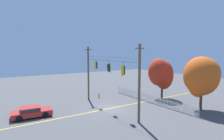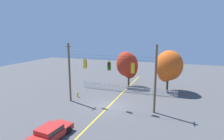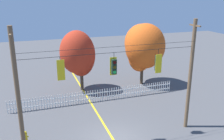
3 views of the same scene
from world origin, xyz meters
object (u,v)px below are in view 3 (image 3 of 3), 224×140
(autumn_maple_near_fence, at_px, (79,54))
(fire_hydrant, at_px, (26,136))
(traffic_signal_southbound_primary, at_px, (114,67))
(traffic_signal_eastbound_side, at_px, (158,63))
(traffic_signal_westbound_side, at_px, (61,70))
(autumn_maple_mid, at_px, (143,46))

(autumn_maple_near_fence, bearing_deg, fire_hydrant, -123.82)
(traffic_signal_southbound_primary, height_order, traffic_signal_eastbound_side, same)
(traffic_signal_eastbound_side, xyz_separation_m, fire_hydrant, (-8.59, 1.75, -4.73))
(traffic_signal_westbound_side, xyz_separation_m, autumn_maple_mid, (9.69, 9.32, -1.14))
(traffic_signal_southbound_primary, height_order, autumn_maple_mid, autumn_maple_mid)
(traffic_signal_westbound_side, xyz_separation_m, fire_hydrant, (-2.36, 1.75, -4.91))
(traffic_signal_eastbound_side, bearing_deg, fire_hydrant, 168.47)
(traffic_signal_westbound_side, relative_size, autumn_maple_mid, 0.21)
(autumn_maple_near_fence, height_order, fire_hydrant, autumn_maple_near_fence)
(traffic_signal_southbound_primary, height_order, fire_hydrant, traffic_signal_southbound_primary)
(traffic_signal_eastbound_side, bearing_deg, traffic_signal_southbound_primary, 179.64)
(traffic_signal_westbound_side, bearing_deg, fire_hydrant, 143.47)
(autumn_maple_near_fence, relative_size, fire_hydrant, 8.01)
(autumn_maple_mid, bearing_deg, autumn_maple_near_fence, 177.03)
(autumn_maple_near_fence, bearing_deg, traffic_signal_westbound_side, -106.92)
(traffic_signal_southbound_primary, xyz_separation_m, autumn_maple_near_fence, (-0.28, 9.65, -1.34))
(autumn_maple_near_fence, height_order, autumn_maple_mid, autumn_maple_mid)
(traffic_signal_southbound_primary, bearing_deg, autumn_maple_mid, 55.18)
(traffic_signal_westbound_side, height_order, traffic_signal_eastbound_side, same)
(traffic_signal_eastbound_side, xyz_separation_m, autumn_maple_near_fence, (-3.28, 9.67, -1.29))
(fire_hydrant, bearing_deg, traffic_signal_westbound_side, -36.53)
(traffic_signal_westbound_side, relative_size, traffic_signal_eastbound_side, 0.87)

